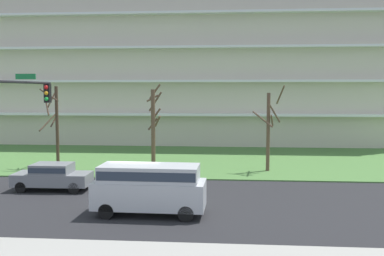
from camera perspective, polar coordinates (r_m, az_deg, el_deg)
ground at (r=23.03m, az=-6.94°, el=-9.75°), size 160.00×160.00×0.00m
grass_lawn_strip at (r=36.55m, az=-2.52°, el=-4.11°), size 80.00×16.00×0.08m
apartment_building at (r=50.27m, az=-0.53°, el=9.86°), size 48.29×13.14×20.12m
tree_far_left at (r=34.05m, az=-17.46°, el=0.63°), size 1.75×2.25×6.10m
tree_left at (r=32.86m, az=-5.06°, el=0.49°), size 1.22×0.81×6.29m
tree_center at (r=31.28m, az=10.05°, el=-0.04°), size 2.20×2.19×6.16m
sedan_gray_near_left at (r=26.81m, az=-17.80°, el=-5.93°), size 4.43×1.87×1.57m
van_silver_center_left at (r=20.62m, az=-5.58°, el=-7.50°), size 5.25×2.13×2.36m
traffic_signal_mast at (r=19.27m, az=-22.32°, el=0.66°), size 0.90×5.77×6.58m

